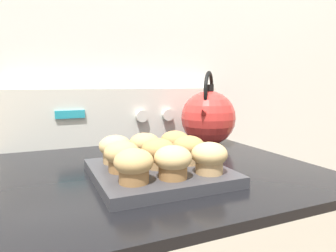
% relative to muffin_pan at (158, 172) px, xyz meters
% --- Properties ---
extents(wall_back, '(8.00, 0.05, 2.40)m').
position_rel_muffin_pan_xyz_m(wall_back, '(0.02, 0.46, 0.26)').
color(wall_back, silver).
rests_on(wall_back, ground_plane).
extents(control_panel, '(0.72, 0.07, 0.18)m').
position_rel_muffin_pan_xyz_m(control_panel, '(0.03, 0.41, 0.08)').
color(control_panel, silver).
rests_on(control_panel, stove_range).
extents(muffin_pan, '(0.27, 0.27, 0.02)m').
position_rel_muffin_pan_xyz_m(muffin_pan, '(0.00, 0.00, 0.00)').
color(muffin_pan, '#38383D').
rests_on(muffin_pan, stove_range).
extents(muffin_r0_c0, '(0.07, 0.07, 0.06)m').
position_rel_muffin_pan_xyz_m(muffin_r0_c0, '(-0.08, -0.07, 0.04)').
color(muffin_r0_c0, olive).
rests_on(muffin_r0_c0, muffin_pan).
extents(muffin_r0_c1, '(0.07, 0.07, 0.06)m').
position_rel_muffin_pan_xyz_m(muffin_r0_c1, '(-0.00, -0.08, 0.04)').
color(muffin_r0_c1, olive).
rests_on(muffin_r0_c1, muffin_pan).
extents(muffin_r0_c2, '(0.07, 0.07, 0.06)m').
position_rel_muffin_pan_xyz_m(muffin_r0_c2, '(0.08, -0.08, 0.04)').
color(muffin_r0_c2, tan).
rests_on(muffin_r0_c2, muffin_pan).
extents(muffin_r1_c0, '(0.07, 0.07, 0.06)m').
position_rel_muffin_pan_xyz_m(muffin_r1_c0, '(-0.08, 0.00, 0.04)').
color(muffin_r1_c0, olive).
rests_on(muffin_r1_c0, muffin_pan).
extents(muffin_r1_c1, '(0.07, 0.07, 0.06)m').
position_rel_muffin_pan_xyz_m(muffin_r1_c1, '(-0.00, -0.00, 0.04)').
color(muffin_r1_c1, tan).
rests_on(muffin_r1_c1, muffin_pan).
extents(muffin_r1_c2, '(0.07, 0.07, 0.06)m').
position_rel_muffin_pan_xyz_m(muffin_r1_c2, '(0.07, 0.00, 0.04)').
color(muffin_r1_c2, tan).
rests_on(muffin_r1_c2, muffin_pan).
extents(muffin_r2_c0, '(0.07, 0.07, 0.06)m').
position_rel_muffin_pan_xyz_m(muffin_r2_c0, '(-0.07, 0.07, 0.04)').
color(muffin_r2_c0, tan).
rests_on(muffin_r2_c0, muffin_pan).
extents(muffin_r2_c1, '(0.07, 0.07, 0.06)m').
position_rel_muffin_pan_xyz_m(muffin_r2_c1, '(-0.00, 0.08, 0.04)').
color(muffin_r2_c1, tan).
rests_on(muffin_r2_c1, muffin_pan).
extents(muffin_r2_c2, '(0.07, 0.07, 0.06)m').
position_rel_muffin_pan_xyz_m(muffin_r2_c2, '(0.08, 0.08, 0.04)').
color(muffin_r2_c2, olive).
rests_on(muffin_r2_c2, muffin_pan).
extents(tea_kettle, '(0.18, 0.19, 0.24)m').
position_rel_muffin_pan_xyz_m(tea_kettle, '(0.28, 0.25, 0.08)').
color(tea_kettle, red).
rests_on(tea_kettle, stove_range).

